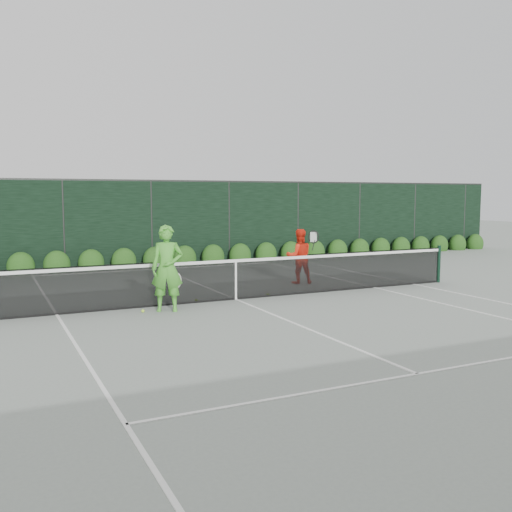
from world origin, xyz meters
name	(u,v)px	position (x,y,z in m)	size (l,w,h in m)	color
ground	(236,300)	(0.00, 0.00, 0.00)	(80.00, 80.00, 0.00)	gray
tennis_net	(235,278)	(-0.02, 0.00, 0.53)	(12.90, 0.10, 1.07)	black
player_woman	(167,268)	(-1.88, -0.60, 0.94)	(0.80, 0.67, 1.88)	green
player_man	(299,256)	(2.66, 1.57, 0.78)	(0.93, 0.77, 1.56)	red
court_lines	(236,299)	(0.00, 0.00, 0.01)	(11.03, 23.83, 0.01)	white
windscreen_fence	(291,246)	(0.00, -2.71, 1.51)	(32.00, 21.07, 3.06)	black
hedge_row	(155,260)	(0.00, 7.15, 0.23)	(31.66, 0.65, 0.94)	#123A0F
tennis_balls	(205,301)	(-0.81, -0.07, 0.03)	(3.41, 0.77, 0.07)	#BFF636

